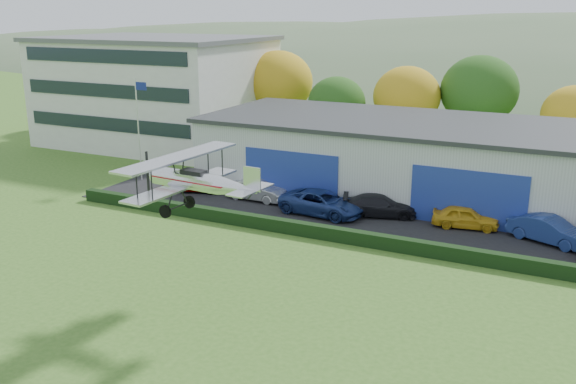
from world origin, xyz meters
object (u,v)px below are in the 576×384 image
at_px(car_3, 380,205).
at_px(car_4, 466,217).
at_px(car_2, 322,203).
at_px(car_5, 549,230).
at_px(hangar, 485,164).
at_px(office_block, 157,90).
at_px(car_1, 256,190).
at_px(flagpole, 139,120).
at_px(biplane, 195,179).
at_px(car_0, 194,181).

height_order(car_3, car_4, car_3).
height_order(car_2, car_5, car_2).
height_order(hangar, car_4, hangar).
distance_m(office_block, car_4, 35.88).
bearing_deg(car_1, flagpole, 87.40).
bearing_deg(car_4, flagpole, 79.90).
distance_m(flagpole, car_2, 16.54).
bearing_deg(car_4, car_3, 81.41).
distance_m(flagpole, biplane, 22.83).
height_order(hangar, car_5, hangar).
bearing_deg(car_4, car_0, 82.10).
xyz_separation_m(flagpole, car_1, (10.58, -0.79, -4.03)).
distance_m(hangar, flagpole, 25.68).
bearing_deg(office_block, flagpole, -58.03).
bearing_deg(car_3, biplane, 149.40).
relative_size(hangar, office_block, 1.97).
bearing_deg(car_0, car_2, -111.99).
bearing_deg(car_3, car_1, 74.14).
relative_size(flagpole, car_1, 1.86).
bearing_deg(car_1, car_5, -88.51).
relative_size(car_0, car_4, 1.13).
distance_m(flagpole, car_5, 29.97).
xyz_separation_m(hangar, car_2, (-8.92, -7.73, -1.82)).
relative_size(office_block, car_3, 4.30).
height_order(office_block, car_1, office_block).
xyz_separation_m(office_block, car_5, (37.81, -13.85, -4.40)).
relative_size(hangar, flagpole, 5.08).
height_order(office_block, car_5, office_block).
xyz_separation_m(car_4, car_5, (4.80, -0.53, 0.08)).
distance_m(office_block, car_3, 31.00).
distance_m(office_block, flagpole, 15.33).
relative_size(hangar, biplane, 5.81).
bearing_deg(car_4, car_1, 82.51).
bearing_deg(car_4, car_5, -105.67).
bearing_deg(office_block, car_3, -25.88).
relative_size(flagpole, car_4, 2.00).
xyz_separation_m(hangar, car_1, (-14.30, -6.77, -1.90)).
bearing_deg(car_2, car_3, -63.52).
xyz_separation_m(hangar, office_block, (-33.00, 7.02, 2.56)).
xyz_separation_m(hangar, car_3, (-5.40, -6.37, -1.91)).
bearing_deg(hangar, biplane, -111.68).
xyz_separation_m(hangar, car_0, (-19.51, -6.80, -1.84)).
xyz_separation_m(office_block, car_4, (33.02, -13.32, -4.48)).
height_order(car_0, biplane, biplane).
bearing_deg(car_0, car_5, -107.02).
distance_m(car_2, car_4, 9.05).
bearing_deg(flagpole, office_block, 121.97).
distance_m(hangar, car_5, 8.55).
distance_m(hangar, car_4, 6.58).
distance_m(flagpole, car_1, 11.35).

